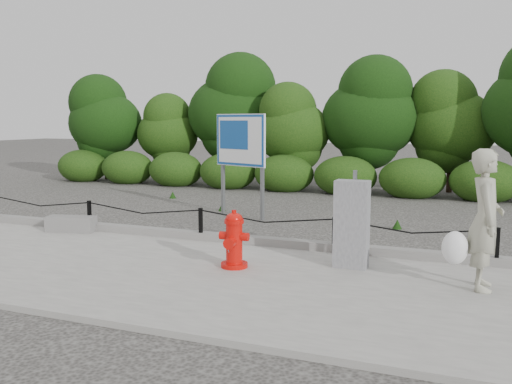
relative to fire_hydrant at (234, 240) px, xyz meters
The scene contains 10 objects.
ground 2.04m from the fire_hydrant, 131.79° to the left, with size 90.00×90.00×0.00m, color #2D2B28.
sidewalk 1.49m from the fire_hydrant, 158.51° to the right, with size 14.00×4.00×0.08m, color gray.
curb 2.05m from the fire_hydrant, 130.85° to the left, with size 14.00×0.22×0.14m, color slate.
chain_barrier 1.98m from the fire_hydrant, 131.79° to the left, with size 10.06×0.06×0.60m.
treeline 10.64m from the fire_hydrant, 93.83° to the left, with size 20.09×3.74×4.63m.
fire_hydrant is the anchor object (origin of this frame).
pedestrian 3.47m from the fire_hydrant, ahead, with size 0.75×0.69×1.84m.
concrete_block 4.27m from the fire_hydrant, 163.22° to the left, with size 0.96×0.34×0.31m, color slate.
utility_cabinet 1.78m from the fire_hydrant, 21.90° to the left, with size 0.50×0.36×1.45m.
advertising_sign 4.84m from the fire_hydrant, 111.87° to the left, with size 1.43×0.60×2.42m.
Camera 1 is at (4.53, -8.74, 2.28)m, focal length 38.00 mm.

